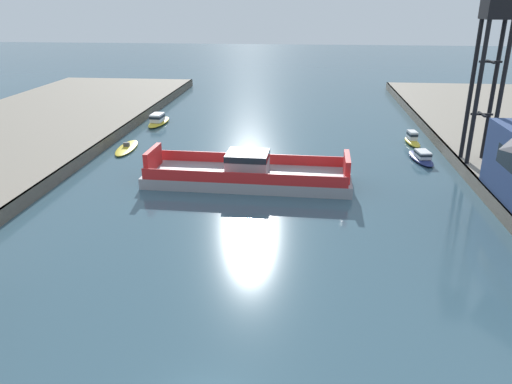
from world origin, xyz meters
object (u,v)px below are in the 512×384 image
(moored_boat_near_right, at_px, (158,120))
(crane_tower, at_px, (494,38))
(moored_boat_mid_right, at_px, (127,148))
(moored_boat_far_left, at_px, (412,139))
(chain_ferry, at_px, (248,174))
(moored_boat_near_left, at_px, (421,157))

(moored_boat_near_right, distance_m, crane_tower, 46.05)
(moored_boat_near_right, distance_m, moored_boat_mid_right, 13.53)
(crane_tower, bearing_deg, moored_boat_far_left, 111.41)
(moored_boat_mid_right, height_order, moored_boat_far_left, moored_boat_far_left)
(chain_ferry, xyz_separation_m, moored_boat_near_left, (19.13, 9.47, -0.54))
(moored_boat_near_left, height_order, moored_boat_mid_right, moored_boat_near_left)
(moored_boat_near_right, relative_size, crane_tower, 0.44)
(moored_boat_near_right, bearing_deg, crane_tower, -24.66)
(crane_tower, bearing_deg, chain_ferry, -166.33)
(chain_ferry, height_order, moored_boat_far_left, chain_ferry)
(chain_ferry, xyz_separation_m, moored_boat_mid_right, (-16.43, 10.66, -0.82))
(moored_boat_mid_right, bearing_deg, moored_boat_far_left, 9.72)
(moored_boat_near_right, xyz_separation_m, crane_tower, (40.08, -18.40, 13.26))
(chain_ferry, height_order, moored_boat_near_left, chain_ferry)
(chain_ferry, distance_m, moored_boat_mid_right, 19.60)
(moored_boat_near_left, height_order, moored_boat_near_right, moored_boat_near_right)
(moored_boat_near_right, height_order, moored_boat_mid_right, moored_boat_near_right)
(moored_boat_near_left, relative_size, moored_boat_mid_right, 0.88)
(moored_boat_mid_right, bearing_deg, chain_ferry, -32.98)
(moored_boat_far_left, bearing_deg, chain_ferry, -139.19)
(chain_ferry, xyz_separation_m, moored_boat_near_right, (-16.29, 24.18, -0.40))
(chain_ferry, relative_size, moored_boat_far_left, 4.17)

